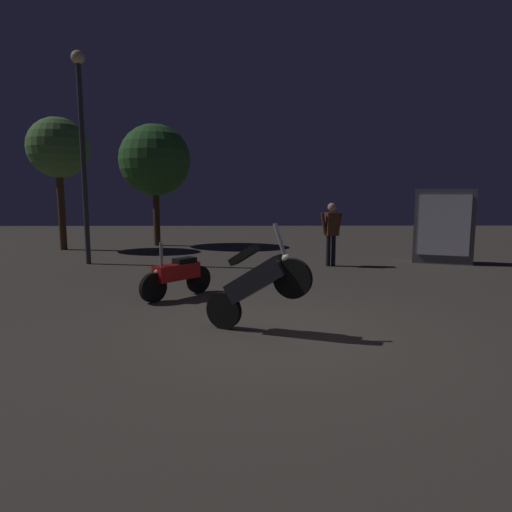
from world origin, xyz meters
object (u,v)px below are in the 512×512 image
object	(u,v)px
person_rider_beside	(331,228)
streetlamp_near	(82,134)
kiosk_billboard	(444,226)
motorcycle_black_foreground	(256,283)
motorcycle_red_parked_left	(177,275)

from	to	relation	value
person_rider_beside	streetlamp_near	world-z (taller)	streetlamp_near
person_rider_beside	kiosk_billboard	bearing A→B (deg)	76.81
kiosk_billboard	motorcycle_black_foreground	bearing A→B (deg)	69.69
kiosk_billboard	motorcycle_red_parked_left	bearing A→B (deg)	50.65
kiosk_billboard	streetlamp_near	bearing A→B (deg)	19.77
motorcycle_red_parked_left	kiosk_billboard	bearing A→B (deg)	164.10
motorcycle_red_parked_left	motorcycle_black_foreground	bearing A→B (deg)	76.66
motorcycle_black_foreground	streetlamp_near	xyz separation A→B (m)	(-4.68, 6.39, 2.84)
motorcycle_black_foreground	kiosk_billboard	world-z (taller)	kiosk_billboard
motorcycle_black_foreground	streetlamp_near	world-z (taller)	streetlamp_near
streetlamp_near	motorcycle_red_parked_left	bearing A→B (deg)	-52.48
motorcycle_black_foreground	streetlamp_near	bearing A→B (deg)	152.41
person_rider_beside	kiosk_billboard	size ratio (longest dim) A/B	0.82
motorcycle_black_foreground	motorcycle_red_parked_left	size ratio (longest dim) A/B	1.27
motorcycle_black_foreground	motorcycle_red_parked_left	bearing A→B (deg)	149.88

